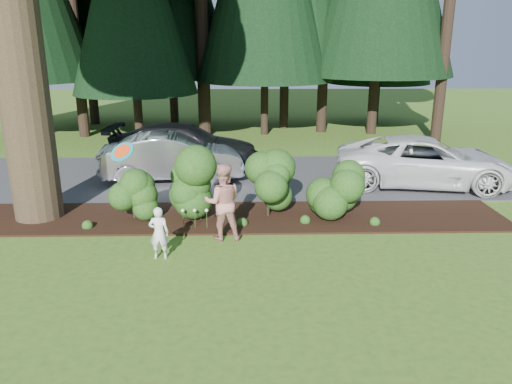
# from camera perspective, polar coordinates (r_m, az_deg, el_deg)

# --- Properties ---
(ground) EXTENTS (80.00, 80.00, 0.00)m
(ground) POSITION_cam_1_polar(r_m,az_deg,el_deg) (10.62, -6.51, -9.02)
(ground) COLOR #3A601B
(ground) RESTS_ON ground
(mulch_bed) EXTENTS (16.00, 2.50, 0.05)m
(mulch_bed) POSITION_cam_1_polar(r_m,az_deg,el_deg) (13.59, -5.36, -2.90)
(mulch_bed) COLOR black
(mulch_bed) RESTS_ON ground
(driveway) EXTENTS (22.00, 6.00, 0.03)m
(driveway) POSITION_cam_1_polar(r_m,az_deg,el_deg) (17.64, -4.46, 1.79)
(driveway) COLOR #38383A
(driveway) RESTS_ON ground
(shrub_row) EXTENTS (6.53, 1.60, 1.61)m
(shrub_row) POSITION_cam_1_polar(r_m,az_deg,el_deg) (13.21, -2.15, 0.15)
(shrub_row) COLOR #1E4114
(shrub_row) RESTS_ON ground
(lily_cluster) EXTENTS (0.69, 0.09, 0.57)m
(lily_cluster) POSITION_cam_1_polar(r_m,az_deg,el_deg) (12.66, -7.03, -2.21)
(lily_cluster) COLOR #1E4114
(lily_cluster) RESTS_ON ground
(car_silver_wagon) EXTENTS (4.94, 2.17, 1.58)m
(car_silver_wagon) POSITION_cam_1_polar(r_m,az_deg,el_deg) (17.19, -9.56, 3.95)
(car_silver_wagon) COLOR silver
(car_silver_wagon) RESTS_ON driveway
(car_white_suv) EXTENTS (6.10, 3.59, 1.59)m
(car_white_suv) POSITION_cam_1_polar(r_m,az_deg,el_deg) (17.23, 18.80, 3.33)
(car_white_suv) COLOR silver
(car_white_suv) RESTS_ON driveway
(car_dark_suv) EXTENTS (5.67, 2.51, 1.62)m
(car_dark_suv) POSITION_cam_1_polar(r_m,az_deg,el_deg) (18.84, -8.22, 5.22)
(car_dark_suv) COLOR black
(car_dark_suv) RESTS_ON driveway
(child) EXTENTS (0.44, 0.29, 1.20)m
(child) POSITION_cam_1_polar(r_m,az_deg,el_deg) (11.13, -11.03, -4.61)
(child) COLOR white
(child) RESTS_ON ground
(adult) EXTENTS (0.96, 0.78, 1.87)m
(adult) POSITION_cam_1_polar(r_m,az_deg,el_deg) (11.90, -3.83, -1.16)
(adult) COLOR #B72D18
(adult) RESTS_ON ground
(frisbee) EXTENTS (0.60, 0.44, 0.48)m
(frisbee) POSITION_cam_1_polar(r_m,az_deg,el_deg) (10.78, -15.06, 4.46)
(frisbee) COLOR teal
(frisbee) RESTS_ON ground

